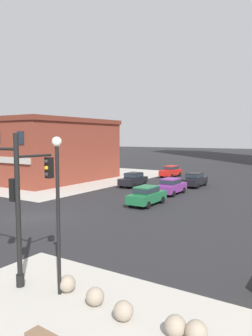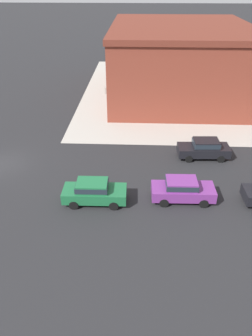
{
  "view_description": "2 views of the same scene",
  "coord_description": "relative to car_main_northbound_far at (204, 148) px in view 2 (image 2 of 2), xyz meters",
  "views": [
    {
      "loc": [
        18.58,
        -16.46,
        5.95
      ],
      "look_at": [
        5.42,
        4.03,
        3.66
      ],
      "focal_mm": 35.0,
      "sensor_mm": 36.0,
      "label": 1
    },
    {
      "loc": [
        22.59,
        11.37,
        13.9
      ],
      "look_at": [
        5.47,
        10.63,
        3.28
      ],
      "focal_mm": 34.04,
      "sensor_mm": 36.0,
      "label": 2
    }
  ],
  "objects": [
    {
      "name": "car_main_northbound_far",
      "position": [
        0.0,
        0.0,
        0.0
      ],
      "size": [
        2.02,
        4.47,
        1.68
      ],
      "color": "black",
      "rests_on": "ground"
    },
    {
      "name": "sidewalk_far_corner",
      "position": [
        -18.11,
        2.93,
        -0.92
      ],
      "size": [
        32.0,
        32.0,
        0.02
      ],
      "primitive_type": "cube",
      "color": "#B7B2A8",
      "rests_on": "ground"
    },
    {
      "name": "ground_plane",
      "position": [
        1.89,
        -17.07,
        -0.92
      ],
      "size": [
        320.0,
        320.0,
        0.0
      ],
      "primitive_type": "plane",
      "color": "#262628"
    },
    {
      "name": "car_main_southbound_far",
      "position": [
        6.17,
        -2.54,
        0.0
      ],
      "size": [
        1.95,
        4.43,
        1.68
      ],
      "color": "#7A3389",
      "rests_on": "ground"
    },
    {
      "name": "car_cross_westbound",
      "position": [
        6.7,
        -8.7,
        0.0
      ],
      "size": [
        1.93,
        4.42,
        1.68
      ],
      "color": "#1E6B3D",
      "rests_on": "ground"
    },
    {
      "name": "storefront_block_near_corner",
      "position": [
        -17.5,
        -0.71,
        3.31
      ],
      "size": [
        21.19,
        17.14,
        8.43
      ],
      "color": "brown",
      "rests_on": "ground"
    }
  ]
}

